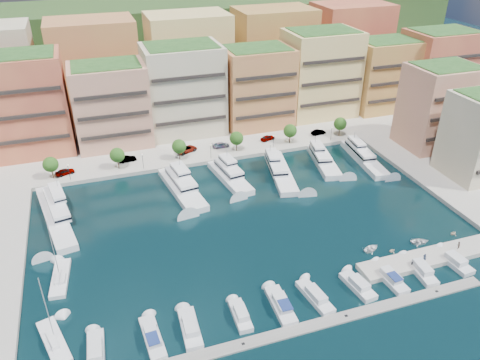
{
  "coord_description": "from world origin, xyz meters",
  "views": [
    {
      "loc": [
        -28.57,
        -77.38,
        57.82
      ],
      "look_at": [
        0.78,
        9.21,
        6.0
      ],
      "focal_mm": 35.0,
      "sensor_mm": 36.0,
      "label": 1
    }
  ],
  "objects_px": {
    "tender_2": "(420,242)",
    "car_5": "(318,132)",
    "cruiser_1": "(153,338)",
    "cruiser_6": "(358,286)",
    "tree_2": "(179,146)",
    "yacht_5": "(323,159)",
    "car_3": "(221,145)",
    "cruiser_7": "(389,278)",
    "yacht_2": "(181,186)",
    "tree_0": "(51,165)",
    "cruiser_9": "(454,262)",
    "person_1": "(458,245)",
    "tree_4": "(290,131)",
    "car_0": "(65,172)",
    "lamppost_2": "(211,149)",
    "lamppost_4": "(331,131)",
    "tender_0": "(371,248)",
    "cruiser_3": "(241,316)",
    "cruiser_0": "(96,352)",
    "cruiser_4": "(281,306)",
    "car_2": "(187,149)",
    "lamppost_1": "(143,159)",
    "lamppost_3": "(273,140)",
    "yacht_0": "(55,212)",
    "tender_1": "(392,250)",
    "sailboat_0": "(54,342)",
    "yacht_6": "(362,156)",
    "car_1": "(127,159)",
    "yacht_3": "(229,175)",
    "person_0": "(424,258)",
    "tender_3": "(453,233)",
    "tree_3": "(236,138)",
    "car_4": "(268,138)",
    "tree_5": "(340,124)",
    "tree_1": "(117,155)",
    "sailboat_1": "(60,279)",
    "yacht_4": "(279,170)",
    "cruiser_2": "(190,328)",
    "cruiser_5": "(315,297)",
    "cruiser_8": "(420,270)"
  },
  "relations": [
    {
      "from": "sailboat_1",
      "to": "car_5",
      "type": "relative_size",
      "value": 2.98
    },
    {
      "from": "yacht_3",
      "to": "sailboat_1",
      "type": "bearing_deg",
      "value": -147.21
    },
    {
      "from": "tender_0",
      "to": "cruiser_3",
      "type": "bearing_deg",
      "value": 89.31
    },
    {
      "from": "car_3",
      "to": "cruiser_7",
      "type": "bearing_deg",
      "value": -171.06
    },
    {
      "from": "tender_3",
      "to": "car_4",
      "type": "bearing_deg",
      "value": 6.98
    },
    {
      "from": "tree_4",
      "to": "tree_3",
      "type": "bearing_deg",
      "value": 180.0
    },
    {
      "from": "yacht_0",
      "to": "tender_1",
      "type": "relative_size",
      "value": 19.73
    },
    {
      "from": "tree_3",
      "to": "car_4",
      "type": "height_order",
      "value": "tree_3"
    },
    {
      "from": "cruiser_1",
      "to": "cruiser_5",
      "type": "relative_size",
      "value": 1.02
    },
    {
      "from": "yacht_4",
      "to": "sailboat_0",
      "type": "xyz_separation_m",
      "value": [
        -54.38,
        -39.3,
        -0.79
      ]
    },
    {
      "from": "person_1",
      "to": "tree_4",
      "type": "bearing_deg",
      "value": -103.79
    },
    {
      "from": "cruiser_8",
      "to": "tree_5",
      "type": "bearing_deg",
      "value": 75.2
    },
    {
      "from": "lamppost_1",
      "to": "tender_3",
      "type": "height_order",
      "value": "lamppost_1"
    },
    {
      "from": "cruiser_2",
      "to": "cruiser_5",
      "type": "relative_size",
      "value": 0.95
    },
    {
      "from": "yacht_3",
      "to": "person_0",
      "type": "relative_size",
      "value": 9.76
    },
    {
      "from": "tree_2",
      "to": "lamppost_2",
      "type": "relative_size",
      "value": 1.35
    },
    {
      "from": "tree_0",
      "to": "cruiser_9",
      "type": "distance_m",
      "value": 92.84
    },
    {
      "from": "tree_4",
      "to": "sailboat_1",
      "type": "distance_m",
      "value": 73.84
    },
    {
      "from": "yacht_2",
      "to": "tree_0",
      "type": "bearing_deg",
      "value": 153.86
    },
    {
      "from": "cruiser_4",
      "to": "tender_3",
      "type": "relative_size",
      "value": 5.75
    },
    {
      "from": "tree_3",
      "to": "lamppost_4",
      "type": "distance_m",
      "value": 28.11
    },
    {
      "from": "sailboat_0",
      "to": "car_0",
      "type": "relative_size",
      "value": 2.88
    },
    {
      "from": "cruiser_4",
      "to": "car_2",
      "type": "xyz_separation_m",
      "value": [
        -1.84,
        61.84,
        1.27
      ]
    },
    {
      "from": "lamppost_4",
      "to": "yacht_3",
      "type": "relative_size",
      "value": 0.23
    },
    {
      "from": "cruiser_4",
      "to": "car_3",
      "type": "relative_size",
      "value": 1.85
    },
    {
      "from": "tree_0",
      "to": "sailboat_0",
      "type": "xyz_separation_m",
      "value": [
        0.37,
        -53.84,
        -4.44
      ]
    },
    {
      "from": "lamppost_1",
      "to": "lamppost_3",
      "type": "height_order",
      "value": "same"
    },
    {
      "from": "cruiser_0",
      "to": "cruiser_1",
      "type": "xyz_separation_m",
      "value": [
        8.56,
        -0.03,
        0.02
      ]
    },
    {
      "from": "car_0",
      "to": "car_3",
      "type": "xyz_separation_m",
      "value": [
        41.71,
        2.57,
        -0.07
      ]
    },
    {
      "from": "tree_2",
      "to": "yacht_5",
      "type": "relative_size",
      "value": 0.31
    },
    {
      "from": "tender_2",
      "to": "car_5",
      "type": "xyz_separation_m",
      "value": [
        4.19,
        53.23,
        1.35
      ]
    },
    {
      "from": "car_1",
      "to": "sailboat_1",
      "type": "bearing_deg",
      "value": 150.45
    },
    {
      "from": "cruiser_9",
      "to": "tender_3",
      "type": "relative_size",
      "value": 5.09
    },
    {
      "from": "tree_5",
      "to": "cruiser_6",
      "type": "distance_m",
      "value": 64.85
    },
    {
      "from": "yacht_6",
      "to": "car_1",
      "type": "distance_m",
      "value": 63.05
    },
    {
      "from": "lamppost_2",
      "to": "tender_2",
      "type": "bearing_deg",
      "value": -57.81
    },
    {
      "from": "lamppost_4",
      "to": "tender_2",
      "type": "distance_m",
      "value": 48.68
    },
    {
      "from": "lamppost_4",
      "to": "car_5",
      "type": "xyz_separation_m",
      "value": [
        -1.45,
        4.99,
        -2.1
      ]
    },
    {
      "from": "cruiser_1",
      "to": "cruiser_6",
      "type": "xyz_separation_m",
      "value": [
        36.52,
        0.04,
        -0.02
      ]
    },
    {
      "from": "cruiser_0",
      "to": "sailboat_0",
      "type": "bearing_deg",
      "value": 144.75
    },
    {
      "from": "tender_1",
      "to": "car_1",
      "type": "bearing_deg",
      "value": 33.87
    },
    {
      "from": "tender_0",
      "to": "car_5",
      "type": "xyz_separation_m",
      "value": [
        14.74,
        52.01,
        1.36
      ]
    },
    {
      "from": "cruiser_2",
      "to": "cruiser_4",
      "type": "height_order",
      "value": "cruiser_4"
    },
    {
      "from": "yacht_0",
      "to": "tender_0",
      "type": "bearing_deg",
      "value": -28.68
    },
    {
      "from": "tree_1",
      "to": "car_2",
      "type": "bearing_deg",
      "value": 11.2
    },
    {
      "from": "cruiser_0",
      "to": "person_1",
      "type": "relative_size",
      "value": 5.27
    },
    {
      "from": "person_0",
      "to": "tree_1",
      "type": "bearing_deg",
      "value": 15.49
    },
    {
      "from": "tree_0",
      "to": "lamppost_1",
      "type": "relative_size",
      "value": 1.35
    },
    {
      "from": "yacht_3",
      "to": "cruiser_7",
      "type": "relative_size",
      "value": 2.13
    },
    {
      "from": "yacht_6",
      "to": "car_5",
      "type": "distance_m",
      "value": 17.68
    }
  ]
}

